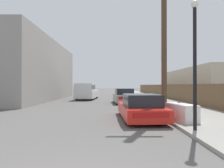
# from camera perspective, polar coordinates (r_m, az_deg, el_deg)

# --- Properties ---
(sidewalk_curb) EXTENTS (4.20, 63.00, 0.12)m
(sidewalk_curb) POSITION_cam_1_polar(r_m,az_deg,el_deg) (26.25, 10.24, -3.81)
(sidewalk_curb) COLOR gray
(sidewalk_curb) RESTS_ON ground
(discarded_fridge) EXTENTS (1.03, 1.74, 0.74)m
(discarded_fridge) POSITION_cam_1_polar(r_m,az_deg,el_deg) (9.17, 19.38, -7.61)
(discarded_fridge) COLOR white
(discarded_fridge) RESTS_ON sidewalk_curb
(parked_sports_car_red) EXTENTS (2.01, 4.38, 1.22)m
(parked_sports_car_red) POSITION_cam_1_polar(r_m,az_deg,el_deg) (9.73, 8.31, -6.75)
(parked_sports_car_red) COLOR red
(parked_sports_car_red) RESTS_ON ground
(car_parked_mid) EXTENTS (1.98, 4.15, 1.34)m
(car_parked_mid) POSITION_cam_1_polar(r_m,az_deg,el_deg) (18.33, 3.56, -3.52)
(car_parked_mid) COLOR gray
(car_parked_mid) RESTS_ON ground
(pickup_truck) EXTENTS (2.32, 5.60, 1.84)m
(pickup_truck) POSITION_cam_1_polar(r_m,az_deg,el_deg) (23.27, -7.09, -2.15)
(pickup_truck) COLOR silver
(pickup_truck) RESTS_ON ground
(utility_pole) EXTENTS (1.80, 0.31, 9.47)m
(utility_pole) POSITION_cam_1_polar(r_m,az_deg,el_deg) (12.25, 14.84, 15.38)
(utility_pole) COLOR #4C3826
(utility_pole) RESTS_ON sidewalk_curb
(street_lamp) EXTENTS (0.26, 0.26, 4.41)m
(street_lamp) POSITION_cam_1_polar(r_m,az_deg,el_deg) (7.40, 22.77, 7.89)
(street_lamp) COLOR black
(street_lamp) RESTS_ON sidewalk_curb
(wooden_fence) EXTENTS (0.08, 43.63, 1.62)m
(wooden_fence) POSITION_cam_1_polar(r_m,az_deg,el_deg) (24.65, 15.54, -2.00)
(wooden_fence) COLOR brown
(wooden_fence) RESTS_ON sidewalk_curb
(building_left_block) EXTENTS (7.00, 17.67, 6.53)m
(building_left_block) POSITION_cam_1_polar(r_m,az_deg,el_deg) (24.60, -23.14, 3.45)
(building_left_block) COLOR gray
(building_left_block) RESTS_ON ground
(building_right_house) EXTENTS (6.00, 16.43, 3.59)m
(building_right_house) POSITION_cam_1_polar(r_m,az_deg,el_deg) (27.34, 24.57, -0.00)
(building_right_house) COLOR beige
(building_right_house) RESTS_ON ground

